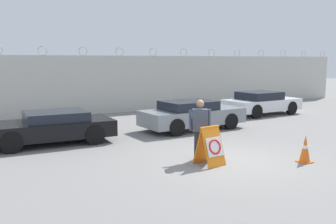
{
  "coord_description": "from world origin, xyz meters",
  "views": [
    {
      "loc": [
        -6.69,
        -8.59,
        2.95
      ],
      "look_at": [
        -0.81,
        2.16,
        1.23
      ],
      "focal_mm": 40.0,
      "sensor_mm": 36.0,
      "label": 1
    }
  ],
  "objects_px": {
    "security_guard": "(200,126)",
    "traffic_cone_near": "(305,149)",
    "parked_car_front_coupe": "(51,127)",
    "parked_car_rear_sedan": "(192,115)",
    "parked_car_far_side": "(261,103)",
    "barricade_sign": "(211,146)"
  },
  "relations": [
    {
      "from": "security_guard",
      "to": "parked_car_front_coupe",
      "type": "xyz_separation_m",
      "value": [
        -3.42,
        4.32,
        -0.4
      ]
    },
    {
      "from": "traffic_cone_near",
      "to": "parked_car_far_side",
      "type": "relative_size",
      "value": 0.18
    },
    {
      "from": "parked_car_front_coupe",
      "to": "parked_car_rear_sedan",
      "type": "xyz_separation_m",
      "value": [
        5.81,
        -0.09,
        0.04
      ]
    },
    {
      "from": "barricade_sign",
      "to": "traffic_cone_near",
      "type": "height_order",
      "value": "barricade_sign"
    },
    {
      "from": "parked_car_front_coupe",
      "to": "parked_car_rear_sedan",
      "type": "relative_size",
      "value": 0.97
    },
    {
      "from": "security_guard",
      "to": "traffic_cone_near",
      "type": "xyz_separation_m",
      "value": [
        2.5,
        -1.73,
        -0.6
      ]
    },
    {
      "from": "security_guard",
      "to": "parked_car_front_coupe",
      "type": "distance_m",
      "value": 5.53
    },
    {
      "from": "security_guard",
      "to": "parked_car_front_coupe",
      "type": "bearing_deg",
      "value": -25.37
    },
    {
      "from": "parked_car_rear_sedan",
      "to": "parked_car_far_side",
      "type": "height_order",
      "value": "parked_car_far_side"
    },
    {
      "from": "parked_car_rear_sedan",
      "to": "traffic_cone_near",
      "type": "bearing_deg",
      "value": -92.07
    },
    {
      "from": "traffic_cone_near",
      "to": "parked_car_front_coupe",
      "type": "xyz_separation_m",
      "value": [
        -5.92,
        6.05,
        0.2
      ]
    },
    {
      "from": "security_guard",
      "to": "traffic_cone_near",
      "type": "bearing_deg",
      "value": 171.56
    },
    {
      "from": "security_guard",
      "to": "parked_car_rear_sedan",
      "type": "bearing_deg",
      "value": -93.19
    },
    {
      "from": "traffic_cone_near",
      "to": "parked_car_far_side",
      "type": "distance_m",
      "value": 9.62
    },
    {
      "from": "parked_car_front_coupe",
      "to": "parked_car_far_side",
      "type": "height_order",
      "value": "parked_car_far_side"
    },
    {
      "from": "security_guard",
      "to": "parked_car_rear_sedan",
      "type": "relative_size",
      "value": 0.39
    },
    {
      "from": "parked_car_front_coupe",
      "to": "barricade_sign",
      "type": "bearing_deg",
      "value": 125.85
    },
    {
      "from": "barricade_sign",
      "to": "security_guard",
      "type": "relative_size",
      "value": 0.62
    },
    {
      "from": "security_guard",
      "to": "parked_car_far_side",
      "type": "height_order",
      "value": "security_guard"
    },
    {
      "from": "parked_car_front_coupe",
      "to": "parked_car_rear_sedan",
      "type": "distance_m",
      "value": 5.81
    },
    {
      "from": "barricade_sign",
      "to": "parked_car_far_side",
      "type": "height_order",
      "value": "parked_car_far_side"
    },
    {
      "from": "parked_car_far_side",
      "to": "parked_car_front_coupe",
      "type": "bearing_deg",
      "value": -174.34
    }
  ]
}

